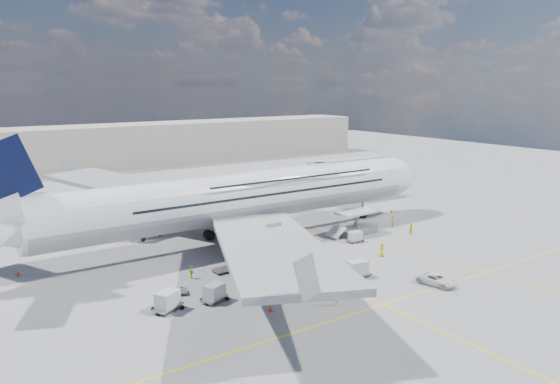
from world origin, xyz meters
TOP-DOWN VIEW (x-y plane):
  - ground at (0.00, 0.00)m, footprint 300.00×300.00m
  - taxi_line_main at (0.00, 0.00)m, footprint 0.25×220.00m
  - taxi_line_cross at (0.00, -20.00)m, footprint 120.00×0.25m
  - taxi_line_diag at (14.00, 10.00)m, footprint 14.16×99.06m
  - airliner at (0.26, 10.00)m, footprint 77.26×79.15m
  - jet_bridge at (29.81, 20.94)m, footprint 18.80×12.10m
  - cargo_loader at (16.82, 2.89)m, footprint 8.53×3.20m
  - terminal at (0.00, 95.00)m, footprint 180.00×16.00m
  - tree_line at (40.00, 140.00)m, footprint 160.00×6.00m
  - dolly_row_a at (-17.46, -4.41)m, footprint 3.33×2.52m
  - dolly_row_b at (-8.88, -0.95)m, footprint 3.38×1.98m
  - dolly_row_c at (-14.59, -8.74)m, footprint 3.50×2.78m
  - dolly_back at (-19.83, -8.15)m, footprint 3.78×3.17m
  - dolly_nose_far at (13.76, -0.51)m, footprint 2.67×1.58m
  - dolly_nose_near at (3.53, -11.97)m, footprint 3.51×2.26m
  - baggage_tug at (-5.28, -2.52)m, footprint 3.00×1.98m
  - catering_truck_inner at (-11.53, 19.53)m, footprint 6.18×4.19m
  - catering_truck_outer at (-21.21, 50.29)m, footprint 6.15×2.95m
  - service_van at (9.48, -19.40)m, footprint 3.02×5.07m
  - crew_nose at (25.14, 2.75)m, footprint 0.82×0.71m
  - crew_loader at (23.47, -2.87)m, footprint 1.15×1.03m
  - crew_wing at (-13.53, -0.76)m, footprint 0.43×0.94m
  - crew_van at (11.96, -7.87)m, footprint 1.13×1.13m
  - crew_tug at (-4.34, -17.34)m, footprint 1.30×1.00m
  - cone_nose at (32.30, 9.90)m, footprint 0.49×0.49m
  - cone_wing_left_inner at (-8.20, 24.30)m, footprint 0.44×0.44m
  - cone_wing_left_outer at (-7.57, 42.09)m, footprint 0.44×0.44m
  - cone_wing_right_inner at (-14.49, -7.97)m, footprint 0.40×0.40m
  - cone_wing_right_outer at (-11.02, -14.52)m, footprint 0.46×0.46m
  - cone_tail at (-30.90, 12.42)m, footprint 0.50×0.50m

SIDE VIEW (x-z plane):
  - ground at x=0.00m, z-range 0.00..0.00m
  - taxi_line_main at x=0.00m, z-range 0.00..0.01m
  - taxi_line_cross at x=0.00m, z-range 0.00..0.01m
  - taxi_line_diag at x=14.00m, z-range 0.00..0.01m
  - cone_wing_right_inner at x=-14.49m, z-range -0.01..0.50m
  - cone_wing_left_inner at x=-8.20m, z-range -0.01..0.55m
  - cone_wing_left_outer at x=-7.57m, z-range -0.01..0.56m
  - cone_wing_right_outer at x=-11.02m, z-range -0.01..0.58m
  - cone_nose at x=32.30m, z-range -0.01..0.62m
  - cone_tail at x=-30.90m, z-range -0.01..0.62m
  - dolly_row_a at x=-17.46m, z-range 0.12..0.55m
  - dolly_row_b at x=-8.88m, z-range 0.13..0.61m
  - service_van at x=9.48m, z-range 0.00..1.32m
  - baggage_tug at x=-5.28m, z-range -0.10..1.62m
  - crew_wing at x=-13.53m, z-range 0.00..1.57m
  - dolly_nose_far at x=13.76m, z-range 0.06..1.68m
  - crew_tug at x=-4.34m, z-range 0.00..1.77m
  - crew_nose at x=25.14m, z-range 0.00..1.90m
  - crew_loader at x=23.47m, z-range 0.00..1.96m
  - crew_van at x=11.96m, z-range 0.00..1.99m
  - dolly_row_c at x=-14.59m, z-range 0.07..2.03m
  - dolly_nose_near at x=3.53m, z-range 0.08..2.15m
  - dolly_back at x=-19.83m, z-range 0.08..2.19m
  - cargo_loader at x=16.82m, z-range -0.59..3.09m
  - catering_truck_inner at x=-11.53m, z-range -0.10..3.31m
  - catering_truck_outer at x=-21.21m, z-range -0.13..3.41m
  - tree_line at x=40.00m, z-range 0.00..8.00m
  - terminal at x=0.00m, z-range 0.00..12.00m
  - jet_bridge at x=29.81m, z-range 2.60..11.10m
  - airliner at x=0.26m, z-range -4.98..18.72m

